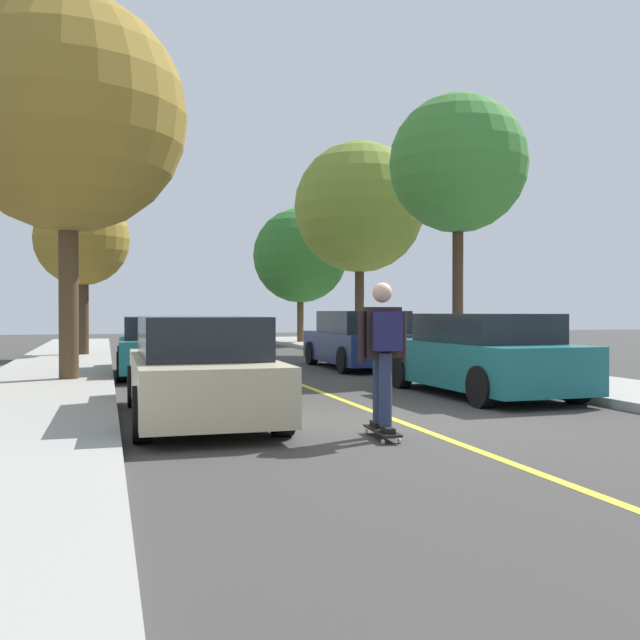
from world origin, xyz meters
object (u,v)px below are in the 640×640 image
(street_tree_right_nearest, at_px, (458,164))
(street_tree_right_far, at_px, (300,256))
(parked_car_left_near, at_px, (161,346))
(parked_car_right_near, at_px, (360,340))
(street_tree_right_near, at_px, (359,208))
(parked_car_left_nearest, at_px, (199,369))
(skateboard, at_px, (382,431))
(parked_car_right_nearest, at_px, (481,356))
(skateboarder, at_px, (383,346))
(street_tree_left_near, at_px, (82,240))
(street_tree_left_nearest, at_px, (68,115))

(street_tree_right_nearest, relative_size, street_tree_right_far, 1.13)
(parked_car_left_near, bearing_deg, parked_car_right_near, 7.45)
(street_tree_right_near, xyz_separation_m, street_tree_right_far, (0.00, 7.64, -1.04))
(parked_car_left_nearest, distance_m, street_tree_right_nearest, 10.15)
(street_tree_right_nearest, xyz_separation_m, skateboard, (-5.13, -8.01, -4.93))
(parked_car_right_nearest, xyz_separation_m, skateboarder, (-3.23, -3.51, 0.37))
(parked_car_left_nearest, height_order, skateboard, parked_car_left_nearest)
(street_tree_left_near, distance_m, skateboarder, 16.43)
(street_tree_right_nearest, height_order, street_tree_right_far, street_tree_right_nearest)
(parked_car_left_nearest, xyz_separation_m, parked_car_left_near, (0.00, 7.00, -0.02))
(parked_car_left_nearest, relative_size, street_tree_right_near, 0.64)
(street_tree_left_nearest, distance_m, street_tree_right_far, 17.84)
(skateboard, bearing_deg, parked_car_left_nearest, 132.14)
(street_tree_left_nearest, relative_size, street_tree_left_near, 1.50)
(parked_car_left_nearest, height_order, parked_car_left_near, parked_car_left_nearest)
(parked_car_left_near, height_order, street_tree_left_near, street_tree_left_near)
(parked_car_right_nearest, height_order, parked_car_right_near, parked_car_right_near)
(parked_car_right_near, relative_size, street_tree_right_near, 0.63)
(street_tree_left_near, height_order, street_tree_right_far, street_tree_right_far)
(street_tree_right_nearest, bearing_deg, street_tree_left_nearest, -175.29)
(parked_car_left_nearest, xyz_separation_m, street_tree_left_near, (-1.90, 13.71, 2.99))
(street_tree_left_near, bearing_deg, skateboard, -76.63)
(street_tree_left_nearest, xyz_separation_m, street_tree_right_far, (8.87, 15.41, -1.42))
(street_tree_right_near, bearing_deg, street_tree_right_nearest, -90.00)
(parked_car_right_near, distance_m, skateboarder, 10.26)
(parked_car_left_near, relative_size, street_tree_right_far, 0.71)
(street_tree_left_nearest, height_order, street_tree_left_near, street_tree_left_nearest)
(street_tree_left_nearest, height_order, street_tree_right_nearest, street_tree_left_nearest)
(parked_car_left_near, height_order, street_tree_right_nearest, street_tree_right_nearest)
(street_tree_left_near, height_order, street_tree_right_near, street_tree_right_near)
(street_tree_left_near, xyz_separation_m, street_tree_right_near, (8.87, -0.71, 1.27))
(parked_car_right_nearest, bearing_deg, street_tree_right_near, 80.68)
(skateboard, distance_m, skateboarder, 0.98)
(parked_car_right_nearest, xyz_separation_m, parked_car_right_near, (-0.00, 6.22, 0.03))
(parked_car_right_nearest, relative_size, parked_car_right_near, 1.00)
(street_tree_right_nearest, height_order, street_tree_right_near, street_tree_right_near)
(skateboard, bearing_deg, street_tree_left_near, 103.37)
(street_tree_right_nearest, xyz_separation_m, street_tree_right_near, (0.00, 7.03, -0.07))
(parked_car_left_near, height_order, street_tree_right_far, street_tree_right_far)
(parked_car_right_nearest, height_order, street_tree_left_nearest, street_tree_left_nearest)
(parked_car_left_nearest, bearing_deg, parked_car_right_near, 56.47)
(street_tree_right_nearest, bearing_deg, parked_car_left_nearest, -139.44)
(street_tree_left_nearest, distance_m, street_tree_left_near, 8.63)
(street_tree_left_nearest, bearing_deg, parked_car_left_nearest, -70.08)
(parked_car_right_near, height_order, street_tree_left_near, street_tree_left_near)
(street_tree_right_near, bearing_deg, skateboarder, -108.80)
(street_tree_right_nearest, distance_m, street_tree_right_far, 14.72)
(street_tree_right_far, relative_size, skateboarder, 3.45)
(parked_car_left_nearest, relative_size, skateboard, 5.28)
(street_tree_right_far, bearing_deg, parked_car_left_near, -117.07)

